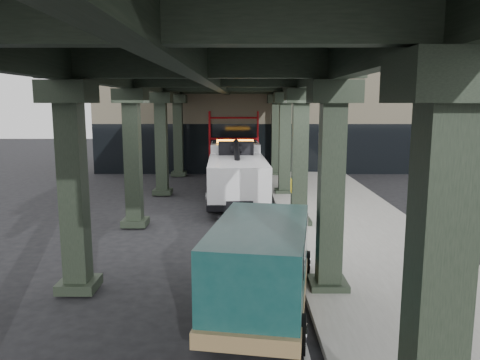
{
  "coord_description": "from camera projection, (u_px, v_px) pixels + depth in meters",
  "views": [
    {
      "loc": [
        0.54,
        -14.69,
        4.5
      ],
      "look_at": [
        0.45,
        2.3,
        1.7
      ],
      "focal_mm": 35.0,
      "sensor_mm": 36.0,
      "label": 1
    }
  ],
  "objects": [
    {
      "name": "ground",
      "position": [
        226.0,
        243.0,
        15.23
      ],
      "size": [
        90.0,
        90.0,
        0.0
      ],
      "primitive_type": "plane",
      "color": "black",
      "rests_on": "ground"
    },
    {
      "name": "sidewalk",
      "position": [
        350.0,
        225.0,
        17.16
      ],
      "size": [
        5.0,
        40.0,
        0.15
      ],
      "primitive_type": "cube",
      "color": "gray",
      "rests_on": "ground"
    },
    {
      "name": "viaduct",
      "position": [
        216.0,
        75.0,
        16.31
      ],
      "size": [
        7.4,
        32.0,
        6.4
      ],
      "color": "black",
      "rests_on": "ground"
    },
    {
      "name": "towed_van",
      "position": [
        262.0,
        263.0,
        10.05
      ],
      "size": [
        2.7,
        5.29,
        2.05
      ],
      "rotation": [
        0.0,
        0.0,
        -0.16
      ],
      "color": "#103B3A",
      "rests_on": "ground"
    },
    {
      "name": "tow_truck",
      "position": [
        236.0,
        171.0,
        21.79
      ],
      "size": [
        2.88,
        8.76,
        2.84
      ],
      "rotation": [
        0.0,
        0.0,
        0.04
      ],
      "color": "black",
      "rests_on": "ground"
    },
    {
      "name": "building",
      "position": [
        262.0,
        110.0,
        34.3
      ],
      "size": [
        22.0,
        10.0,
        8.0
      ],
      "primitive_type": "cube",
      "color": "#C6B793",
      "rests_on": "ground"
    },
    {
      "name": "scaffolding",
      "position": [
        234.0,
        142.0,
        29.33
      ],
      "size": [
        3.08,
        0.88,
        4.0
      ],
      "color": "#A80D13",
      "rests_on": "ground"
    },
    {
      "name": "lane_stripe",
      "position": [
        274.0,
        227.0,
        17.19
      ],
      "size": [
        0.12,
        38.0,
        0.01
      ],
      "primitive_type": "cube",
      "color": "silver",
      "rests_on": "ground"
    }
  ]
}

